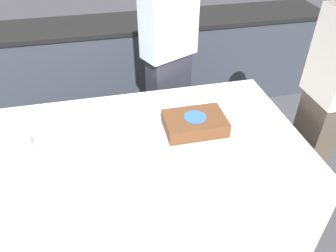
{
  "coord_description": "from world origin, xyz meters",
  "views": [
    {
      "loc": [
        -0.15,
        -1.5,
        2.04
      ],
      "look_at": [
        0.18,
        0.0,
        0.87
      ],
      "focal_mm": 35.0,
      "sensor_mm": 36.0,
      "label": 1
    }
  ],
  "objects_px": {
    "person_cutting_cake": "(169,62)",
    "person_seated_right": "(326,100)",
    "cake": "(195,123)",
    "plate_stack": "(13,148)"
  },
  "relations": [
    {
      "from": "person_cutting_cake",
      "to": "cake",
      "type": "bearing_deg",
      "value": 65.02
    },
    {
      "from": "cake",
      "to": "plate_stack",
      "type": "relative_size",
      "value": 1.97
    },
    {
      "from": "plate_stack",
      "to": "person_cutting_cake",
      "type": "height_order",
      "value": "person_cutting_cake"
    },
    {
      "from": "person_seated_right",
      "to": "plate_stack",
      "type": "bearing_deg",
      "value": -92.47
    },
    {
      "from": "plate_stack",
      "to": "person_seated_right",
      "type": "bearing_deg",
      "value": -2.47
    },
    {
      "from": "cake",
      "to": "person_cutting_cake",
      "type": "xyz_separation_m",
      "value": [
        0.0,
        0.73,
        0.06
      ]
    },
    {
      "from": "cake",
      "to": "plate_stack",
      "type": "xyz_separation_m",
      "value": [
        -1.08,
        0.03,
        -0.02
      ]
    },
    {
      "from": "person_seated_right",
      "to": "cake",
      "type": "bearing_deg",
      "value": -93.88
    },
    {
      "from": "person_cutting_cake",
      "to": "person_seated_right",
      "type": "height_order",
      "value": "person_seated_right"
    },
    {
      "from": "person_cutting_cake",
      "to": "person_seated_right",
      "type": "xyz_separation_m",
      "value": [
        0.85,
        -0.79,
        0.03
      ]
    }
  ]
}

